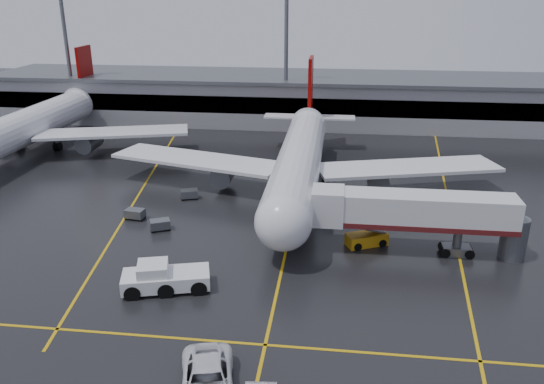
# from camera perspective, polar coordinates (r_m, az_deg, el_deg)

# --- Properties ---
(ground) EXTENTS (220.00, 220.00, 0.00)m
(ground) POSITION_cam_1_polar(r_m,az_deg,el_deg) (58.65, 2.18, -3.06)
(ground) COLOR black
(ground) RESTS_ON ground
(apron_line_centre) EXTENTS (0.25, 90.00, 0.02)m
(apron_line_centre) POSITION_cam_1_polar(r_m,az_deg,el_deg) (58.64, 2.18, -3.06)
(apron_line_centre) COLOR gold
(apron_line_centre) RESTS_ON ground
(apron_line_stop) EXTENTS (60.00, 0.25, 0.02)m
(apron_line_stop) POSITION_cam_1_polar(r_m,az_deg,el_deg) (39.58, -0.72, -15.82)
(apron_line_stop) COLOR gold
(apron_line_stop) RESTS_ON ground
(apron_line_left) EXTENTS (9.99, 69.35, 0.02)m
(apron_line_left) POSITION_cam_1_polar(r_m,az_deg,el_deg) (72.02, -13.15, 0.97)
(apron_line_left) COLOR gold
(apron_line_left) RESTS_ON ground
(apron_line_right) EXTENTS (7.57, 69.64, 0.02)m
(apron_line_right) POSITION_cam_1_polar(r_m,az_deg,el_deg) (69.11, 17.98, -0.35)
(apron_line_right) COLOR gold
(apron_line_right) RESTS_ON ground
(terminal) EXTENTS (122.00, 19.00, 8.60)m
(terminal) POSITION_cam_1_polar(r_m,az_deg,el_deg) (103.38, 4.58, 9.81)
(terminal) COLOR gray
(terminal) RESTS_ON ground
(light_mast_left) EXTENTS (3.00, 1.20, 25.45)m
(light_mast_left) POSITION_cam_1_polar(r_m,az_deg,el_deg) (107.95, -20.88, 14.48)
(light_mast_left) COLOR #595B60
(light_mast_left) RESTS_ON ground
(light_mast_mid) EXTENTS (3.00, 1.20, 25.45)m
(light_mast_mid) POSITION_cam_1_polar(r_m,az_deg,el_deg) (96.45, 1.51, 15.19)
(light_mast_mid) COLOR #595B60
(light_mast_mid) RESTS_ON ground
(main_airliner) EXTENTS (48.80, 45.60, 14.10)m
(main_airliner) POSITION_cam_1_polar(r_m,az_deg,el_deg) (66.28, 2.97, 3.62)
(main_airliner) COLOR silver
(main_airliner) RESTS_ON ground
(second_airliner) EXTENTS (48.80, 45.60, 14.10)m
(second_airliner) POSITION_cam_1_polar(r_m,az_deg,el_deg) (90.49, -24.14, 6.46)
(second_airliner) COLOR silver
(second_airliner) RESTS_ON ground
(jet_bridge) EXTENTS (19.90, 3.40, 6.05)m
(jet_bridge) POSITION_cam_1_polar(r_m,az_deg,el_deg) (51.96, 14.81, -2.27)
(jet_bridge) COLOR silver
(jet_bridge) RESTS_ON ground
(pushback_tractor) EXTENTS (7.66, 4.72, 2.56)m
(pushback_tractor) POSITION_cam_1_polar(r_m,az_deg,el_deg) (46.29, -11.37, -8.92)
(pushback_tractor) COLOR silver
(pushback_tractor) RESTS_ON ground
(belt_loader) EXTENTS (4.31, 3.17, 2.52)m
(belt_loader) POSITION_cam_1_polar(r_m,az_deg,el_deg) (53.85, 9.94, -4.90)
(belt_loader) COLOR orange
(belt_loader) RESTS_ON ground
(service_van_a) EXTENTS (4.80, 7.63, 1.97)m
(service_van_a) POSITION_cam_1_polar(r_m,az_deg,el_deg) (35.28, -6.83, -19.25)
(service_van_a) COLOR white
(service_van_a) RESTS_ON ground
(baggage_cart_a) EXTENTS (2.36, 2.02, 1.12)m
(baggage_cart_a) POSITION_cam_1_polar(r_m,az_deg,el_deg) (57.42, -11.72, -3.36)
(baggage_cart_a) COLOR #595B60
(baggage_cart_a) RESTS_ON ground
(baggage_cart_b) EXTENTS (2.16, 1.57, 1.12)m
(baggage_cart_b) POSITION_cam_1_polar(r_m,az_deg,el_deg) (60.76, -14.25, -2.21)
(baggage_cart_b) COLOR #595B60
(baggage_cart_b) RESTS_ON ground
(baggage_cart_c) EXTENTS (2.32, 1.89, 1.12)m
(baggage_cart_c) POSITION_cam_1_polar(r_m,az_deg,el_deg) (65.32, -8.71, -0.18)
(baggage_cart_c) COLOR #595B60
(baggage_cart_c) RESTS_ON ground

